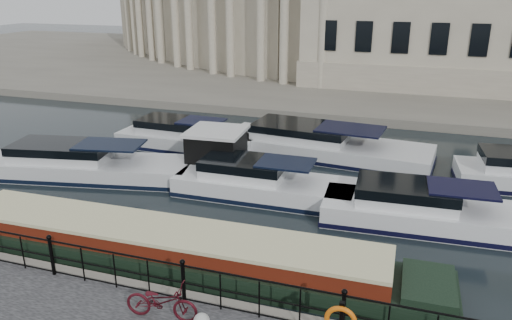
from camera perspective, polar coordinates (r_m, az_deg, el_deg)
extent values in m
plane|color=black|center=(15.30, -4.26, -12.87)|extent=(160.00, 160.00, 0.00)
cube|color=#6B665B|center=(51.73, 12.76, 10.23)|extent=(120.00, 42.00, 0.55)
cylinder|color=black|center=(15.03, -22.30, -10.19)|extent=(0.10, 0.10, 1.10)
sphere|color=black|center=(14.76, -22.60, -8.16)|extent=(0.14, 0.14, 0.14)
cylinder|color=black|center=(13.00, -8.29, -13.72)|extent=(0.10, 0.10, 1.10)
sphere|color=black|center=(12.68, -8.42, -11.45)|extent=(0.14, 0.14, 0.14)
cylinder|color=black|center=(11.99, 9.91, -17.00)|extent=(0.10, 0.10, 1.10)
sphere|color=black|center=(11.65, 10.08, -14.62)|extent=(0.14, 0.14, 0.14)
cylinder|color=black|center=(12.73, -8.40, -11.84)|extent=(24.00, 0.05, 0.05)
cylinder|color=black|center=(13.00, -8.29, -13.72)|extent=(24.00, 0.04, 0.04)
cylinder|color=black|center=(13.26, -8.19, -15.42)|extent=(24.00, 0.04, 0.04)
cube|color=#9E937F|center=(45.36, 19.67, 9.98)|extent=(20.30, 14.30, 2.00)
cube|color=#ADA38C|center=(41.81, 7.06, 16.44)|extent=(5.73, 4.06, 11.00)
cylinder|color=#ADA38C|center=(38.84, 7.69, 15.30)|extent=(0.70, 0.70, 9.80)
cylinder|color=#ADA38C|center=(40.26, 3.25, 15.58)|extent=(0.70, 0.70, 9.80)
cube|color=#ADA38C|center=(44.44, 0.91, 16.74)|extent=(5.90, 4.56, 11.00)
cylinder|color=#ADA38C|center=(41.44, 0.56, 15.72)|extent=(0.70, 0.70, 9.80)
cylinder|color=#ADA38C|center=(43.50, -3.01, 15.87)|extent=(0.70, 0.70, 9.80)
cube|color=#ADA38C|center=(47.94, -4.00, 16.90)|extent=(5.99, 4.99, 11.00)
cylinder|color=#ADA38C|center=(45.05, -5.09, 15.95)|extent=(0.70, 0.70, 9.80)
cylinder|color=#ADA38C|center=(47.60, -7.76, 16.04)|extent=(0.70, 0.70, 9.80)
cube|color=#ADA38C|center=(52.10, -7.65, 16.99)|extent=(5.99, 5.36, 11.00)
cylinder|color=#ADA38C|center=(49.42, -9.25, 16.09)|extent=(0.70, 0.70, 9.80)
cylinder|color=#ADA38C|center=(52.29, -11.10, 16.16)|extent=(0.70, 0.70, 9.80)
cube|color=#ADA38C|center=(56.71, -10.19, 17.05)|extent=(5.91, 5.64, 11.00)
cylinder|color=#ADA38C|center=(54.29, -12.09, 16.20)|extent=(0.70, 0.70, 9.80)
cylinder|color=#ADA38C|center=(57.39, -13.26, 16.28)|extent=(0.70, 0.70, 9.80)
cube|color=#ADA38C|center=(61.63, -11.77, 17.13)|extent=(5.74, 5.85, 11.00)
cylinder|color=#ADA38C|center=(59.50, -13.85, 16.33)|extent=(0.70, 0.70, 9.80)
cylinder|color=#ADA38C|center=(62.72, -14.47, 16.41)|extent=(0.70, 0.70, 9.80)
cube|color=#ADA38C|center=(66.71, -12.58, 17.22)|extent=(5.49, 5.97, 11.00)
cylinder|color=#ADA38C|center=(64.89, -14.74, 16.48)|extent=(0.70, 0.70, 9.80)
cylinder|color=#ADA38C|center=(68.16, -14.93, 16.58)|extent=(0.70, 0.70, 9.80)
cube|color=#ADA38C|center=(71.86, -12.76, 17.34)|extent=(5.16, 6.00, 11.00)
cylinder|color=#ADA38C|center=(70.35, -14.93, 16.65)|extent=(0.70, 0.70, 9.80)
cylinder|color=#ADA38C|center=(73.62, -14.79, 16.76)|extent=(0.70, 0.70, 9.80)
cylinder|color=#ADA38C|center=(75.79, -14.59, 16.84)|extent=(0.70, 0.70, 9.80)
cylinder|color=#ADA38C|center=(79.03, -14.17, 16.95)|extent=(0.70, 0.70, 9.80)
imported|color=#420B13|center=(12.57, -10.75, -15.58)|extent=(1.86, 0.80, 0.95)
cube|color=black|center=(11.30, 9.83, -15.87)|extent=(0.11, 0.11, 0.08)
cube|color=black|center=(16.02, -10.47, -11.14)|extent=(17.12, 2.65, 1.02)
cube|color=#621C0E|center=(15.70, -10.62, -9.10)|extent=(13.70, 2.23, 0.80)
cube|color=beige|center=(15.52, -10.71, -7.80)|extent=(13.70, 2.30, 0.11)
cube|color=#6B665B|center=(22.69, -4.43, -1.56)|extent=(3.52, 3.01, 0.28)
cube|color=black|center=(22.33, -4.50, 0.96)|extent=(2.37, 2.37, 2.01)
cube|color=silver|center=(22.05, -4.56, 3.30)|extent=(2.61, 2.61, 0.13)
cube|color=silver|center=(23.58, -18.58, -1.34)|extent=(9.72, 4.37, 1.20)
cube|color=black|center=(23.61, -18.56, -1.52)|extent=(9.82, 4.42, 0.18)
cube|color=silver|center=(23.82, -21.25, 0.72)|extent=(4.56, 2.92, 0.90)
cube|color=black|center=(22.69, -16.38, 1.70)|extent=(3.12, 2.34, 0.08)
cube|color=white|center=(20.29, 0.97, -3.66)|extent=(7.28, 2.52, 1.20)
cube|color=black|center=(20.32, 0.97, -3.87)|extent=(7.36, 2.54, 0.18)
cube|color=white|center=(20.22, -1.37, -1.15)|extent=(3.29, 2.03, 0.90)
cube|color=black|center=(19.58, 3.44, -0.32)|extent=(2.20, 1.72, 0.08)
cube|color=white|center=(18.96, 19.27, -6.56)|extent=(7.69, 2.87, 1.20)
cube|color=black|center=(18.99, 19.24, -6.78)|extent=(7.77, 2.90, 0.18)
cube|color=white|center=(18.56, 16.76, -3.97)|extent=(3.51, 2.21, 0.90)
cube|color=black|center=(18.54, 22.52, -3.02)|extent=(2.36, 1.85, 0.08)
cube|color=silver|center=(26.46, -7.86, 1.76)|extent=(7.31, 2.72, 1.20)
cube|color=black|center=(26.48, -7.85, 1.59)|extent=(7.38, 2.75, 0.18)
cube|color=silver|center=(26.63, -9.60, 3.69)|extent=(3.32, 2.15, 0.90)
cube|color=black|center=(25.70, -6.28, 4.43)|extent=(2.22, 1.82, 0.08)
cube|color=silver|center=(25.27, 7.83, 0.90)|extent=(10.61, 4.13, 1.20)
cube|color=black|center=(25.29, 7.83, 0.73)|extent=(10.72, 4.17, 0.18)
cube|color=silver|center=(25.36, 5.22, 3.09)|extent=(4.88, 3.03, 0.90)
cube|color=black|center=(24.59, 10.76, 3.51)|extent=(3.30, 2.51, 0.08)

